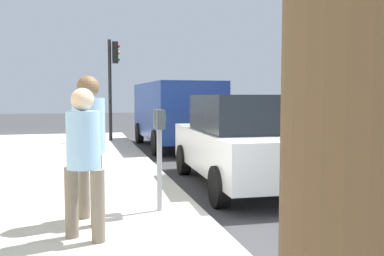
{
  "coord_description": "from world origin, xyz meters",
  "views": [
    {
      "loc": [
        -4.58,
        1.61,
        1.74
      ],
      "look_at": [
        0.9,
        0.19,
        1.31
      ],
      "focal_mm": 39.19,
      "sensor_mm": 36.0,
      "label": 1
    }
  ],
  "objects": [
    {
      "name": "parked_van_far",
      "position": [
        9.17,
        -1.35,
        1.26
      ],
      "size": [
        5.24,
        2.2,
        2.18
      ],
      "color": "navy",
      "rests_on": "ground_plane"
    },
    {
      "name": "parking_meter",
      "position": [
        1.11,
        0.61,
        1.17
      ],
      "size": [
        0.36,
        0.12,
        1.41
      ],
      "color": "gray",
      "rests_on": "sidewalk_slab"
    },
    {
      "name": "traffic_signal",
      "position": [
        10.71,
        0.58,
        2.58
      ],
      "size": [
        0.24,
        0.44,
        3.6
      ],
      "color": "black",
      "rests_on": "sidewalk_slab"
    },
    {
      "name": "parked_sedan_near",
      "position": [
        2.92,
        -1.35,
        0.89
      ],
      "size": [
        4.46,
        2.09,
        1.77
      ],
      "color": "silver",
      "rests_on": "ground_plane"
    },
    {
      "name": "pedestrian_at_meter",
      "position": [
        0.8,
        1.55,
        1.25
      ],
      "size": [
        0.52,
        0.4,
        1.85
      ],
      "rotation": [
        0.0,
        0.0,
        -1.19
      ],
      "color": "#726656",
      "rests_on": "sidewalk_slab"
    },
    {
      "name": "pedestrian_bystander",
      "position": [
        0.14,
        1.62,
        1.13
      ],
      "size": [
        0.38,
        0.44,
        1.68
      ],
      "rotation": [
        0.0,
        0.0,
        -0.68
      ],
      "color": "#726656",
      "rests_on": "sidewalk_slab"
    },
    {
      "name": "ground_plane",
      "position": [
        0.0,
        0.0,
        0.0
      ],
      "size": [
        80.0,
        80.0,
        0.0
      ],
      "primitive_type": "plane",
      "color": "#38383A",
      "rests_on": "ground"
    }
  ]
}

